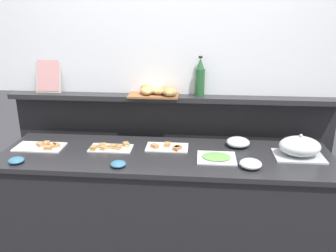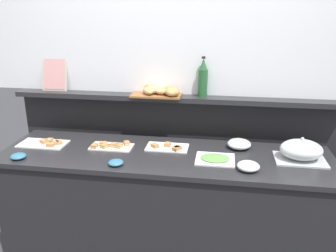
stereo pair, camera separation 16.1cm
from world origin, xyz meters
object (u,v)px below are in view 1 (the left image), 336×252
at_px(sandwich_platter_front, 42,146).
at_px(wine_bottle_green, 200,78).
at_px(cold_cuts_platter, 217,157).
at_px(condiment_bowl_dark, 118,164).
at_px(framed_picture, 48,75).
at_px(sandwich_platter_side, 168,147).
at_px(glass_bowl_medium, 238,143).
at_px(condiment_bowl_teal, 16,160).
at_px(glass_bowl_large, 251,164).
at_px(serving_cloche, 300,147).
at_px(bread_basket, 157,91).
at_px(sandwich_platter_rear, 110,147).

relative_size(sandwich_platter_front, wine_bottle_green, 1.14).
relative_size(cold_cuts_platter, condiment_bowl_dark, 2.59).
bearing_deg(framed_picture, sandwich_platter_side, -19.81).
relative_size(glass_bowl_medium, condiment_bowl_teal, 1.66).
bearing_deg(sandwich_platter_side, condiment_bowl_dark, -131.46).
relative_size(sandwich_platter_front, sandwich_platter_side, 1.15).
bearing_deg(glass_bowl_large, sandwich_platter_side, 153.74).
xyz_separation_m(serving_cloche, wine_bottle_green, (-0.71, 0.42, 0.39)).
relative_size(glass_bowl_medium, framed_picture, 0.62).
height_order(cold_cuts_platter, bread_basket, bread_basket).
xyz_separation_m(condiment_bowl_teal, bread_basket, (0.89, 0.66, 0.34)).
distance_m(sandwich_platter_rear, glass_bowl_large, 1.02).
xyz_separation_m(serving_cloche, framed_picture, (-1.96, 0.44, 0.39)).
distance_m(condiment_bowl_teal, bread_basket, 1.16).
xyz_separation_m(sandwich_platter_front, condiment_bowl_dark, (0.64, -0.27, 0.01)).
relative_size(sandwich_platter_front, glass_bowl_medium, 2.05).
height_order(sandwich_platter_side, framed_picture, framed_picture).
height_order(glass_bowl_large, bread_basket, bread_basket).
relative_size(sandwich_platter_rear, glass_bowl_medium, 1.80).
distance_m(sandwich_platter_front, cold_cuts_platter, 1.30).
distance_m(serving_cloche, wine_bottle_green, 0.91).
bearing_deg(glass_bowl_large, sandwich_platter_front, 172.11).
distance_m(serving_cloche, condiment_bowl_dark, 1.26).
distance_m(glass_bowl_large, bread_basket, 0.97).
bearing_deg(cold_cuts_platter, wine_bottle_green, 104.51).
height_order(sandwich_platter_rear, bread_basket, bread_basket).
bearing_deg(wine_bottle_green, sandwich_platter_side, -122.67).
height_order(sandwich_platter_rear, glass_bowl_large, glass_bowl_large).
bearing_deg(serving_cloche, sandwich_platter_front, -179.97).
relative_size(condiment_bowl_teal, framed_picture, 0.37).
relative_size(glass_bowl_large, condiment_bowl_dark, 1.42).
distance_m(cold_cuts_platter, glass_bowl_large, 0.25).
xyz_separation_m(sandwich_platter_side, condiment_bowl_dark, (-0.30, -0.34, 0.01)).
bearing_deg(serving_cloche, glass_bowl_medium, 158.94).
distance_m(glass_bowl_medium, wine_bottle_green, 0.59).
bearing_deg(cold_cuts_platter, glass_bowl_medium, 54.92).
xyz_separation_m(serving_cloche, bread_basket, (-1.05, 0.39, 0.29)).
bearing_deg(condiment_bowl_dark, glass_bowl_large, 3.90).
bearing_deg(condiment_bowl_dark, serving_cloche, 12.35).
xyz_separation_m(serving_cloche, glass_bowl_large, (-0.36, -0.21, -0.05)).
height_order(sandwich_platter_front, glass_bowl_large, glass_bowl_large).
bearing_deg(serving_cloche, sandwich_platter_side, 175.67).
distance_m(sandwich_platter_rear, glass_bowl_medium, 0.96).
distance_m(glass_bowl_large, wine_bottle_green, 0.84).
distance_m(glass_bowl_large, glass_bowl_medium, 0.37).
height_order(sandwich_platter_front, sandwich_platter_side, same).
relative_size(sandwich_platter_rear, wine_bottle_green, 1.00).
bearing_deg(cold_cuts_platter, condiment_bowl_dark, -164.21).
relative_size(cold_cuts_platter, bread_basket, 0.67).
bearing_deg(framed_picture, sandwich_platter_front, -78.38).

